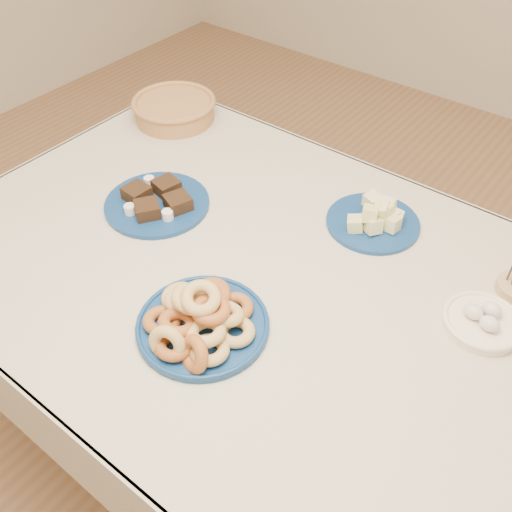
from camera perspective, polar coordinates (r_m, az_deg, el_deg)
name	(u,v)px	position (r m, az deg, el deg)	size (l,w,h in m)	color
ground	(265,437)	(1.95, 0.94, -17.61)	(5.00, 5.00, 0.00)	#8B6242
dining_table	(268,305)	(1.42, 1.24, -4.93)	(1.71, 1.11, 0.75)	brown
donut_platter	(200,321)	(1.22, -5.58, -6.48)	(0.31, 0.31, 0.13)	navy
melon_plate	(376,218)	(1.50, 11.92, 3.72)	(0.27, 0.27, 0.08)	navy
brownie_plate	(157,202)	(1.56, -9.89, 5.37)	(0.35, 0.35, 0.05)	navy
wicker_basket	(174,109)	(1.92, -8.17, 14.38)	(0.31, 0.31, 0.07)	#95653B
egg_bowl	(482,321)	(1.32, 21.70, -6.06)	(0.18, 0.18, 0.06)	white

